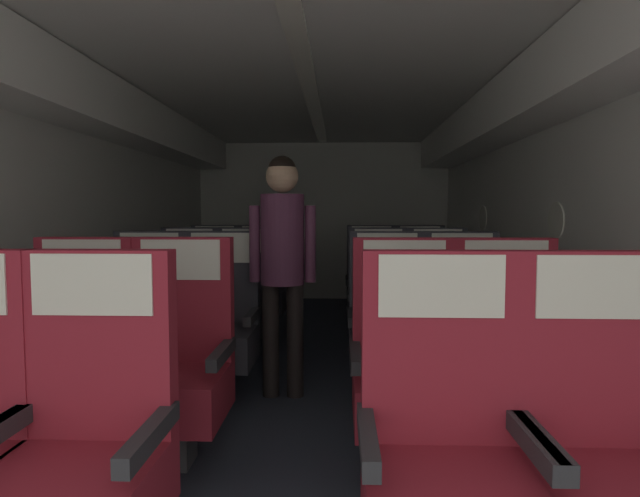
% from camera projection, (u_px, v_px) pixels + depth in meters
% --- Properties ---
extents(ground, '(3.72, 7.71, 0.02)m').
position_uv_depth(ground, '(306.00, 383.00, 3.72)').
color(ground, '#2D3342').
extents(fuselage_shell, '(3.60, 7.36, 2.23)m').
position_uv_depth(fuselage_shell, '(308.00, 155.00, 3.87)').
color(fuselage_shell, silver).
rests_on(fuselage_shell, ground).
extents(seat_a_left_aisle, '(0.53, 0.50, 1.08)m').
position_uv_depth(seat_a_left_aisle, '(82.00, 452.00, 1.62)').
color(seat_a_left_aisle, '#38383D').
rests_on(seat_a_left_aisle, ground).
extents(seat_a_right_aisle, '(0.53, 0.50, 1.08)m').
position_uv_depth(seat_a_right_aisle, '(610.00, 460.00, 1.57)').
color(seat_a_right_aisle, '#38383D').
rests_on(seat_a_right_aisle, ground).
extents(seat_a_right_window, '(0.53, 0.50, 1.08)m').
position_uv_depth(seat_a_right_window, '(445.00, 457.00, 1.59)').
color(seat_a_right_window, '#38383D').
rests_on(seat_a_right_window, ground).
extents(seat_b_left_window, '(0.53, 0.50, 1.08)m').
position_uv_depth(seat_b_left_window, '(76.00, 366.00, 2.54)').
color(seat_b_left_window, '#38383D').
rests_on(seat_b_left_window, ground).
extents(seat_b_left_aisle, '(0.53, 0.50, 1.08)m').
position_uv_depth(seat_b_left_aisle, '(176.00, 366.00, 2.53)').
color(seat_b_left_aisle, '#38383D').
rests_on(seat_b_left_aisle, ground).
extents(seat_b_right_aisle, '(0.53, 0.50, 1.08)m').
position_uv_depth(seat_b_right_aisle, '(510.00, 371.00, 2.46)').
color(seat_b_right_aisle, '#38383D').
rests_on(seat_b_right_aisle, ground).
extents(seat_b_right_window, '(0.53, 0.50, 1.08)m').
position_uv_depth(seat_b_right_window, '(405.00, 370.00, 2.47)').
color(seat_b_right_window, '#38383D').
rests_on(seat_b_right_window, ground).
extents(seat_c_left_window, '(0.53, 0.50, 1.08)m').
position_uv_depth(seat_c_left_window, '(146.00, 326.00, 3.45)').
color(seat_c_left_window, '#38383D').
rests_on(seat_c_left_window, ground).
extents(seat_c_left_aisle, '(0.53, 0.50, 1.08)m').
position_uv_depth(seat_c_left_aisle, '(218.00, 326.00, 3.43)').
color(seat_c_left_aisle, '#38383D').
rests_on(seat_c_left_aisle, ground).
extents(seat_c_right_aisle, '(0.53, 0.50, 1.08)m').
position_uv_depth(seat_c_right_aisle, '(464.00, 328.00, 3.37)').
color(seat_c_right_aisle, '#38383D').
rests_on(seat_c_right_aisle, ground).
extents(seat_c_right_window, '(0.53, 0.50, 1.08)m').
position_uv_depth(seat_c_right_window, '(388.00, 327.00, 3.39)').
color(seat_c_right_window, '#38383D').
rests_on(seat_c_right_window, ground).
extents(seat_d_left_window, '(0.53, 0.50, 1.08)m').
position_uv_depth(seat_d_left_window, '(187.00, 302.00, 4.36)').
color(seat_d_left_window, '#38383D').
rests_on(seat_d_left_window, ground).
extents(seat_d_left_aisle, '(0.53, 0.50, 1.08)m').
position_uv_depth(seat_d_left_aisle, '(244.00, 302.00, 4.35)').
color(seat_d_left_aisle, '#38383D').
rests_on(seat_d_left_aisle, ground).
extents(seat_d_right_aisle, '(0.53, 0.50, 1.08)m').
position_uv_depth(seat_d_right_aisle, '(439.00, 304.00, 4.26)').
color(seat_d_right_aisle, '#38383D').
rests_on(seat_d_right_aisle, ground).
extents(seat_d_right_window, '(0.53, 0.50, 1.08)m').
position_uv_depth(seat_d_right_window, '(379.00, 303.00, 4.31)').
color(seat_d_right_window, '#38383D').
rests_on(seat_d_right_window, ground).
extents(seat_e_left_window, '(0.53, 0.50, 1.08)m').
position_uv_depth(seat_e_left_window, '(213.00, 287.00, 5.25)').
color(seat_e_left_window, '#38383D').
rests_on(seat_e_left_window, ground).
extents(seat_e_left_aisle, '(0.53, 0.50, 1.08)m').
position_uv_depth(seat_e_left_aisle, '(261.00, 287.00, 5.23)').
color(seat_e_left_aisle, '#38383D').
rests_on(seat_e_left_aisle, ground).
extents(seat_e_right_aisle, '(0.53, 0.50, 1.08)m').
position_uv_depth(seat_e_right_aisle, '(421.00, 288.00, 5.17)').
color(seat_e_right_aisle, '#38383D').
rests_on(seat_e_right_aisle, ground).
extents(seat_e_right_window, '(0.53, 0.50, 1.08)m').
position_uv_depth(seat_e_right_window, '(372.00, 288.00, 5.21)').
color(seat_e_right_window, '#38383D').
rests_on(seat_e_right_window, ground).
extents(flight_attendant, '(0.43, 0.28, 1.57)m').
position_uv_depth(flight_attendant, '(282.00, 250.00, 3.37)').
color(flight_attendant, black).
rests_on(flight_attendant, ground).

